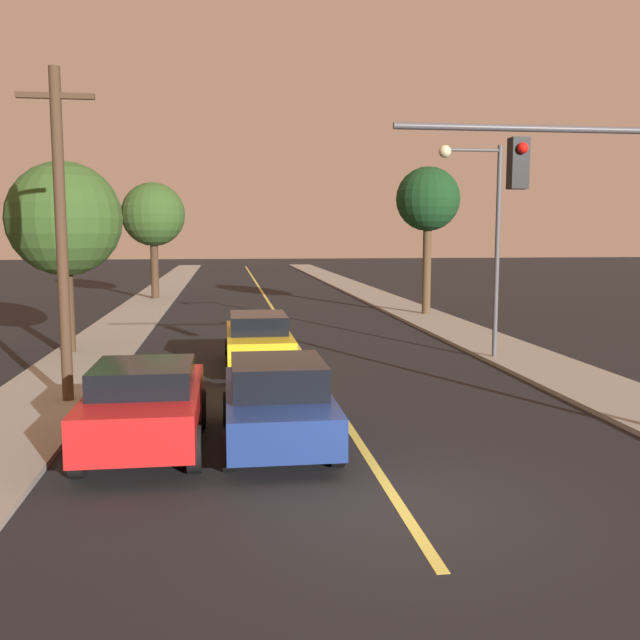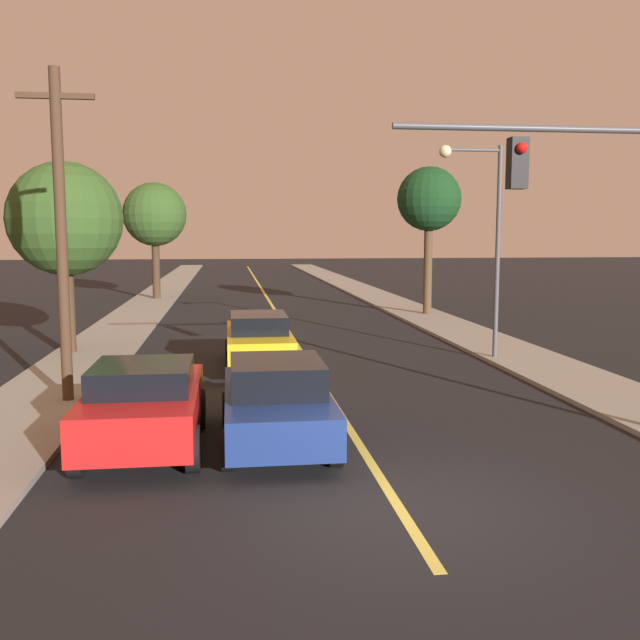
{
  "view_description": "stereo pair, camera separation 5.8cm",
  "coord_description": "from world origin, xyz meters",
  "px_view_note": "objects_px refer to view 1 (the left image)",
  "views": [
    {
      "loc": [
        -2.35,
        -9.24,
        3.75
      ],
      "look_at": [
        0.0,
        8.41,
        1.6
      ],
      "focal_mm": 40.0,
      "sensor_mm": 36.0,
      "label": 1
    },
    {
      "loc": [
        -2.29,
        -9.24,
        3.75
      ],
      "look_at": [
        0.0,
        8.41,
        1.6
      ],
      "focal_mm": 40.0,
      "sensor_mm": 36.0,
      "label": 2
    }
  ],
  "objects_px": {
    "car_near_lane_front": "(277,401)",
    "car_outer_lane_front": "(145,404)",
    "streetlamp_right": "(482,220)",
    "tree_right_near": "(428,201)",
    "utility_pole_left": "(61,230)",
    "tree_left_near": "(65,220)",
    "tree_left_far": "(153,215)",
    "car_near_lane_second": "(258,340)",
    "traffic_signal_mast": "(597,217)"
  },
  "relations": [
    {
      "from": "car_outer_lane_front",
      "to": "tree_left_near",
      "type": "distance_m",
      "value": 11.36
    },
    {
      "from": "car_outer_lane_front",
      "to": "utility_pole_left",
      "type": "relative_size",
      "value": 0.6
    },
    {
      "from": "utility_pole_left",
      "to": "tree_left_near",
      "type": "relative_size",
      "value": 1.22
    },
    {
      "from": "car_outer_lane_front",
      "to": "traffic_signal_mast",
      "type": "relative_size",
      "value": 0.74
    },
    {
      "from": "tree_right_near",
      "to": "car_near_lane_front",
      "type": "bearing_deg",
      "value": -113.26
    },
    {
      "from": "car_near_lane_second",
      "to": "car_outer_lane_front",
      "type": "relative_size",
      "value": 1.15
    },
    {
      "from": "car_outer_lane_front",
      "to": "traffic_signal_mast",
      "type": "height_order",
      "value": "traffic_signal_mast"
    },
    {
      "from": "tree_left_far",
      "to": "streetlamp_right",
      "type": "bearing_deg",
      "value": -61.63
    },
    {
      "from": "utility_pole_left",
      "to": "tree_left_near",
      "type": "height_order",
      "value": "utility_pole_left"
    },
    {
      "from": "tree_left_near",
      "to": "car_near_lane_front",
      "type": "bearing_deg",
      "value": -60.83
    },
    {
      "from": "tree_left_near",
      "to": "car_outer_lane_front",
      "type": "bearing_deg",
      "value": -71.7
    },
    {
      "from": "streetlamp_right",
      "to": "tree_left_far",
      "type": "height_order",
      "value": "tree_left_far"
    },
    {
      "from": "tree_left_far",
      "to": "car_near_lane_front",
      "type": "bearing_deg",
      "value": -80.42
    },
    {
      "from": "streetlamp_right",
      "to": "tree_right_near",
      "type": "height_order",
      "value": "tree_right_near"
    },
    {
      "from": "car_outer_lane_front",
      "to": "streetlamp_right",
      "type": "distance_m",
      "value": 12.22
    },
    {
      "from": "streetlamp_right",
      "to": "utility_pole_left",
      "type": "relative_size",
      "value": 0.87
    },
    {
      "from": "streetlamp_right",
      "to": "utility_pole_left",
      "type": "height_order",
      "value": "utility_pole_left"
    },
    {
      "from": "car_near_lane_second",
      "to": "tree_left_far",
      "type": "xyz_separation_m",
      "value": [
        -4.85,
        21.44,
        4.01
      ]
    },
    {
      "from": "car_near_lane_front",
      "to": "tree_left_near",
      "type": "relative_size",
      "value": 0.78
    },
    {
      "from": "streetlamp_right",
      "to": "tree_left_near",
      "type": "bearing_deg",
      "value": 168.17
    },
    {
      "from": "tree_left_far",
      "to": "car_outer_lane_front",
      "type": "bearing_deg",
      "value": -84.94
    },
    {
      "from": "streetlamp_right",
      "to": "utility_pole_left",
      "type": "xyz_separation_m",
      "value": [
        -10.92,
        -4.14,
        -0.34
      ]
    },
    {
      "from": "car_near_lane_front",
      "to": "utility_pole_left",
      "type": "xyz_separation_m",
      "value": [
        -4.36,
        3.52,
        3.04
      ]
    },
    {
      "from": "utility_pole_left",
      "to": "tree_right_near",
      "type": "xyz_separation_m",
      "value": [
        12.6,
        15.66,
        1.42
      ]
    },
    {
      "from": "traffic_signal_mast",
      "to": "streetlamp_right",
      "type": "xyz_separation_m",
      "value": [
        0.7,
        7.8,
        0.11
      ]
    },
    {
      "from": "car_near_lane_front",
      "to": "streetlamp_right",
      "type": "bearing_deg",
      "value": 49.44
    },
    {
      "from": "car_near_lane_front",
      "to": "tree_left_far",
      "type": "bearing_deg",
      "value": 99.58
    },
    {
      "from": "streetlamp_right",
      "to": "tree_right_near",
      "type": "distance_m",
      "value": 11.69
    },
    {
      "from": "car_outer_lane_front",
      "to": "car_near_lane_second",
      "type": "bearing_deg",
      "value": 72.77
    },
    {
      "from": "streetlamp_right",
      "to": "utility_pole_left",
      "type": "distance_m",
      "value": 11.68
    },
    {
      "from": "traffic_signal_mast",
      "to": "tree_left_far",
      "type": "relative_size",
      "value": 0.88
    },
    {
      "from": "traffic_signal_mast",
      "to": "utility_pole_left",
      "type": "relative_size",
      "value": 0.81
    },
    {
      "from": "car_near_lane_second",
      "to": "traffic_signal_mast",
      "type": "distance_m",
      "value": 10.04
    },
    {
      "from": "utility_pole_left",
      "to": "tree_right_near",
      "type": "distance_m",
      "value": 20.15
    },
    {
      "from": "car_near_lane_front",
      "to": "car_outer_lane_front",
      "type": "relative_size",
      "value": 1.06
    },
    {
      "from": "car_near_lane_second",
      "to": "utility_pole_left",
      "type": "distance_m",
      "value": 6.54
    },
    {
      "from": "car_outer_lane_front",
      "to": "tree_left_near",
      "type": "relative_size",
      "value": 0.73
    },
    {
      "from": "utility_pole_left",
      "to": "tree_left_far",
      "type": "distance_m",
      "value": 25.28
    },
    {
      "from": "car_near_lane_front",
      "to": "car_outer_lane_front",
      "type": "xyz_separation_m",
      "value": [
        -2.3,
        -0.08,
        0.04
      ]
    },
    {
      "from": "car_outer_lane_front",
      "to": "streetlamp_right",
      "type": "relative_size",
      "value": 0.69
    },
    {
      "from": "car_near_lane_front",
      "to": "traffic_signal_mast",
      "type": "bearing_deg",
      "value": -1.37
    },
    {
      "from": "car_near_lane_front",
      "to": "traffic_signal_mast",
      "type": "relative_size",
      "value": 0.79
    },
    {
      "from": "tree_left_far",
      "to": "car_near_lane_second",
      "type": "bearing_deg",
      "value": -77.24
    },
    {
      "from": "tree_left_near",
      "to": "tree_right_near",
      "type": "bearing_deg",
      "value": 32.69
    },
    {
      "from": "utility_pole_left",
      "to": "car_near_lane_front",
      "type": "bearing_deg",
      "value": -38.9
    },
    {
      "from": "traffic_signal_mast",
      "to": "tree_right_near",
      "type": "bearing_deg",
      "value": 82.94
    },
    {
      "from": "tree_left_far",
      "to": "tree_left_near",
      "type": "bearing_deg",
      "value": -92.63
    },
    {
      "from": "car_near_lane_second",
      "to": "car_outer_lane_front",
      "type": "xyz_separation_m",
      "value": [
        -2.3,
        -7.42,
        0.03
      ]
    },
    {
      "from": "utility_pole_left",
      "to": "tree_right_near",
      "type": "bearing_deg",
      "value": 51.16
    },
    {
      "from": "traffic_signal_mast",
      "to": "streetlamp_right",
      "type": "height_order",
      "value": "streetlamp_right"
    }
  ]
}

